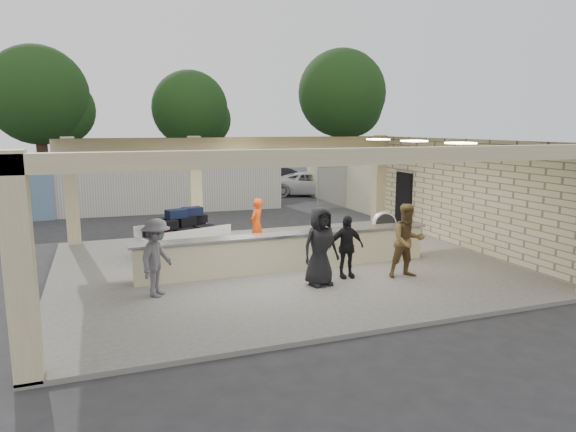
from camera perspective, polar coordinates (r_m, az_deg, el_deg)
name	(u,v)px	position (r m, az deg, el deg)	size (l,w,h in m)	color
ground	(282,268)	(14.33, -0.67, -5.76)	(120.00, 120.00, 0.00)	#29292B
pavilion	(281,216)	(14.72, -0.77, 0.03)	(12.01, 10.00, 3.55)	#5F5C58
baggage_counter	(288,251)	(13.73, 0.02, -3.94)	(8.20, 0.58, 0.98)	beige
luggage_cart	(181,231)	(15.37, -11.84, -1.63)	(2.74, 2.16, 1.40)	white
drum_fan	(384,224)	(17.95, 10.64, -0.85)	(0.83, 0.44, 0.88)	white
baggage_handler	(256,225)	(15.66, -3.52, -1.00)	(0.59, 0.33, 1.63)	#FF480D
passenger_a	(408,241)	(13.25, 13.15, -2.70)	(0.91, 0.40, 1.88)	brown
passenger_b	(346,247)	(12.99, 6.48, -3.41)	(0.93, 0.34, 1.59)	black
passenger_c	(157,258)	(11.85, -14.36, -4.51)	(1.14, 0.40, 1.77)	#504F55
passenger_d	(320,246)	(12.28, 3.61, -3.38)	(0.93, 0.38, 1.91)	black
car_white_a	(313,184)	(29.22, 2.78, 3.59)	(2.19, 4.62, 1.32)	silver
car_white_b	(381,179)	(31.58, 10.24, 4.02)	(1.69, 4.54, 1.43)	silver
car_dark	(283,179)	(30.86, -0.52, 4.16)	(1.64, 4.66, 1.55)	black
container_white	(147,182)	(24.66, -15.42, 3.63)	(12.26, 2.45, 2.66)	silver
fence	(426,183)	(27.13, 15.05, 3.61)	(12.06, 0.06, 2.03)	gray
tree_left	(44,99)	(37.33, -25.50, 11.61)	(6.60, 6.30, 9.00)	#382619
tree_mid	(194,112)	(39.79, -10.42, 11.32)	(6.00, 5.60, 8.00)	#382619
tree_right	(344,97)	(42.67, 6.28, 13.00)	(7.20, 7.00, 10.00)	#382619
adjacent_building	(390,171)	(27.09, 11.28, 4.91)	(6.00, 8.00, 3.20)	beige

